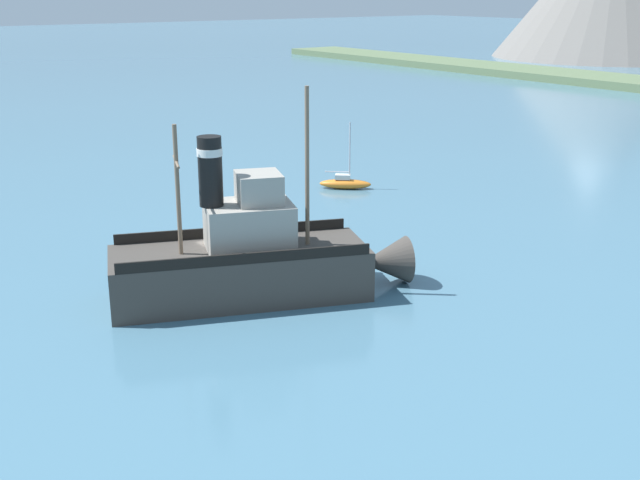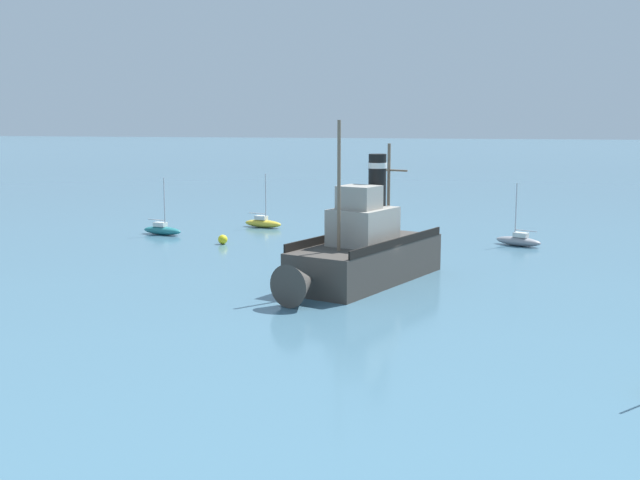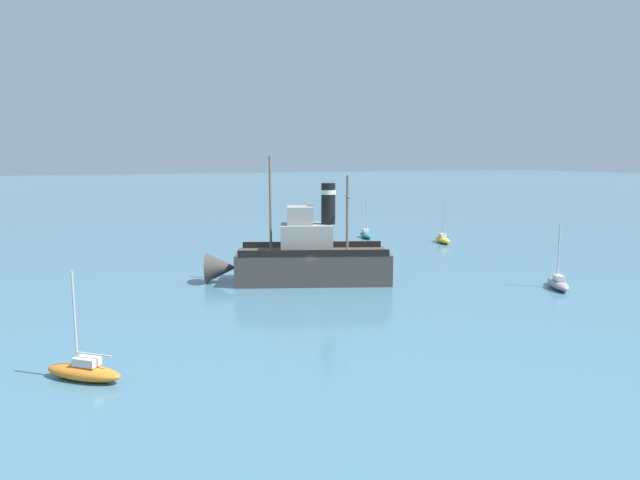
# 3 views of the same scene
# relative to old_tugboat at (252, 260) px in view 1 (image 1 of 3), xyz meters

# --- Properties ---
(ground_plane) EXTENTS (600.00, 600.00, 0.00)m
(ground_plane) POSITION_rel_old_tugboat_xyz_m (-1.21, -0.45, -1.83)
(ground_plane) COLOR #477289
(old_tugboat) EXTENTS (8.55, 14.62, 9.90)m
(old_tugboat) POSITION_rel_old_tugboat_xyz_m (0.00, 0.00, 0.00)
(old_tugboat) COLOR #423D38
(old_tugboat) RESTS_ON ground
(sailboat_orange) EXTENTS (3.36, 3.56, 4.90)m
(sailboat_orange) POSITION_rel_old_tugboat_xyz_m (-14.44, 16.79, -1.40)
(sailboat_orange) COLOR orange
(sailboat_orange) RESTS_ON ground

